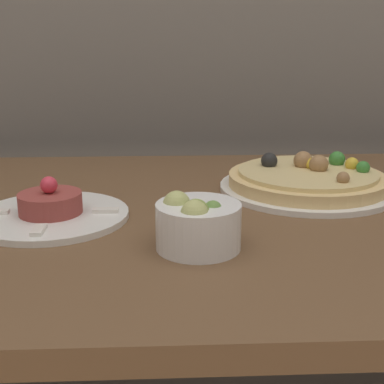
{
  "coord_description": "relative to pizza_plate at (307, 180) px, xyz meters",
  "views": [
    {
      "loc": [
        -0.1,
        -0.43,
        1.01
      ],
      "look_at": [
        -0.06,
        0.37,
        0.77
      ],
      "focal_mm": 50.0,
      "sensor_mm": 36.0,
      "label": 1
    }
  ],
  "objects": [
    {
      "name": "small_bowl",
      "position": [
        -0.22,
        -0.27,
        0.02
      ],
      "size": [
        0.11,
        0.11,
        0.08
      ],
      "color": "white",
      "rests_on": "dining_table"
    },
    {
      "name": "dining_table",
      "position": [
        -0.16,
        -0.1,
        -0.12
      ],
      "size": [
        1.27,
        0.81,
        0.73
      ],
      "color": "brown",
      "rests_on": "ground_plane"
    },
    {
      "name": "pizza_plate",
      "position": [
        0.0,
        0.0,
        0.0
      ],
      "size": [
        0.32,
        0.32,
        0.07
      ],
      "color": "white",
      "rests_on": "dining_table"
    },
    {
      "name": "tartare_plate",
      "position": [
        -0.44,
        -0.14,
        -0.01
      ],
      "size": [
        0.24,
        0.24,
        0.07
      ],
      "color": "white",
      "rests_on": "dining_table"
    }
  ]
}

